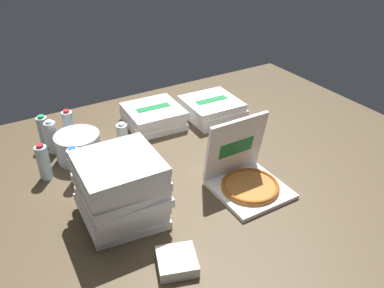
# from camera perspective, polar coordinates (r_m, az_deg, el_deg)

# --- Properties ---
(ground_plane) EXTENTS (3.20, 2.40, 0.02)m
(ground_plane) POSITION_cam_1_polar(r_m,az_deg,el_deg) (2.30, 0.04, -4.69)
(ground_plane) COLOR #4C3D28
(open_pizza_box) EXTENTS (0.37, 0.38, 0.39)m
(open_pizza_box) POSITION_cam_1_polar(r_m,az_deg,el_deg) (2.18, 7.73, -4.57)
(open_pizza_box) COLOR white
(open_pizza_box) RESTS_ON ground_plane
(pizza_stack_right_far) EXTENTS (0.40, 0.40, 0.13)m
(pizza_stack_right_far) POSITION_cam_1_polar(r_m,az_deg,el_deg) (2.79, -5.59, 3.99)
(pizza_stack_right_far) COLOR white
(pizza_stack_right_far) RESTS_ON ground_plane
(pizza_stack_left_far) EXTENTS (0.39, 0.40, 0.13)m
(pizza_stack_left_far) POSITION_cam_1_polar(r_m,az_deg,el_deg) (2.88, 2.97, 5.06)
(pizza_stack_left_far) COLOR white
(pizza_stack_left_far) RESTS_ON ground_plane
(pizza_stack_right_near) EXTENTS (0.42, 0.41, 0.35)m
(pizza_stack_right_near) POSITION_cam_1_polar(r_m,az_deg,el_deg) (1.94, -10.14, -6.38)
(pizza_stack_right_near) COLOR white
(pizza_stack_right_near) RESTS_ON ground_plane
(ice_bucket) EXTENTS (0.27, 0.27, 0.17)m
(ice_bucket) POSITION_cam_1_polar(r_m,az_deg,el_deg) (2.49, -15.94, -0.40)
(ice_bucket) COLOR #B7BABF
(ice_bucket) RESTS_ON ground_plane
(water_bottle_0) EXTENTS (0.07, 0.07, 0.22)m
(water_bottle_0) POSITION_cam_1_polar(r_m,az_deg,el_deg) (2.46, -9.86, 0.62)
(water_bottle_0) COLOR white
(water_bottle_0) RESTS_ON ground_plane
(water_bottle_1) EXTENTS (0.07, 0.07, 0.22)m
(water_bottle_1) POSITION_cam_1_polar(r_m,az_deg,el_deg) (2.67, -20.42, 1.63)
(water_bottle_1) COLOR silver
(water_bottle_1) RESTS_ON ground_plane
(water_bottle_2) EXTENTS (0.07, 0.07, 0.22)m
(water_bottle_2) POSITION_cam_1_polar(r_m,az_deg,el_deg) (2.28, -16.40, -2.98)
(water_bottle_2) COLOR silver
(water_bottle_2) RESTS_ON ground_plane
(water_bottle_3) EXTENTS (0.07, 0.07, 0.22)m
(water_bottle_3) POSITION_cam_1_polar(r_m,az_deg,el_deg) (2.69, -17.22, 2.46)
(water_bottle_3) COLOR silver
(water_bottle_3) RESTS_ON ground_plane
(water_bottle_4) EXTENTS (0.07, 0.07, 0.22)m
(water_bottle_4) POSITION_cam_1_polar(r_m,az_deg,el_deg) (2.59, -19.41, 0.91)
(water_bottle_4) COLOR white
(water_bottle_4) RESTS_ON ground_plane
(water_bottle_5) EXTENTS (0.07, 0.07, 0.22)m
(water_bottle_5) POSITION_cam_1_polar(r_m,az_deg,el_deg) (2.36, -20.50, -2.48)
(water_bottle_5) COLOR silver
(water_bottle_5) RESTS_ON ground_plane
(napkin_pile) EXTENTS (0.21, 0.21, 0.05)m
(napkin_pile) POSITION_cam_1_polar(r_m,az_deg,el_deg) (1.78, -2.16, -16.48)
(napkin_pile) COLOR white
(napkin_pile) RESTS_ON ground_plane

